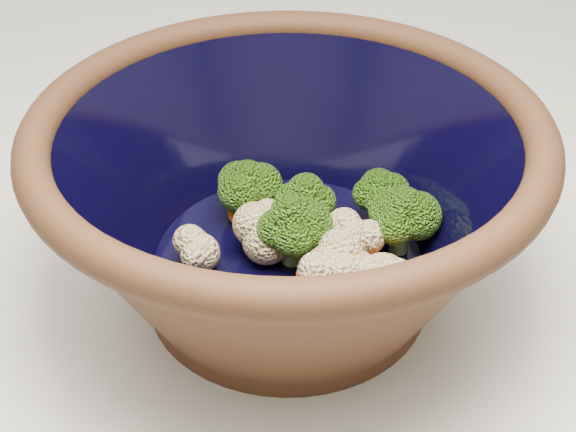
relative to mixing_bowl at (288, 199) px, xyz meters
name	(u,v)px	position (x,y,z in m)	size (l,w,h in m)	color
mixing_bowl	(288,199)	(0.00, 0.00, 0.00)	(0.37, 0.37, 0.14)	black
vegetable_pile	(317,229)	(0.02, 0.00, -0.02)	(0.17, 0.15, 0.06)	#608442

